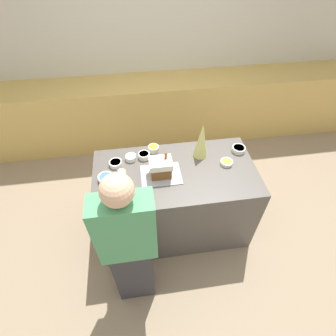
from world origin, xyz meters
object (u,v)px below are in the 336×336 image
object	(u,v)px
decorative_tree	(202,141)
candy_bowl_front_corner	(106,178)
candy_bowl_center_rear	(131,157)
candy_bowl_far_left	(144,155)
gingerbread_house	(161,167)
candy_bowl_behind_tray	(116,163)
candy_bowl_far_right	(239,149)
baking_tray	(161,175)
candy_bowl_near_tray_left	(227,162)
candy_bowl_beside_tree	(154,148)
person	(129,246)

from	to	relation	value
decorative_tree	candy_bowl_front_corner	distance (m)	0.96
candy_bowl_center_rear	candy_bowl_far_left	bearing A→B (deg)	3.61
candy_bowl_front_corner	gingerbread_house	bearing A→B (deg)	-0.88
candy_bowl_far_left	candy_bowl_front_corner	size ratio (longest dim) A/B	0.81
decorative_tree	candy_bowl_behind_tray	xyz separation A→B (m)	(-0.84, -0.02, -0.16)
gingerbread_house	candy_bowl_center_rear	distance (m)	0.38
candy_bowl_front_corner	candy_bowl_center_rear	bearing A→B (deg)	45.89
decorative_tree	candy_bowl_center_rear	size ratio (longest dim) A/B	3.49
gingerbread_house	decorative_tree	xyz separation A→B (m)	(0.42, 0.22, 0.09)
candy_bowl_far_left	candy_bowl_far_right	xyz separation A→B (m)	(0.96, -0.04, -0.00)
candy_bowl_behind_tray	candy_bowl_center_rear	bearing A→B (deg)	21.93
baking_tray	candy_bowl_center_rear	distance (m)	0.37
candy_bowl_near_tray_left	candy_bowl_far_right	size ratio (longest dim) A/B	0.88
candy_bowl_beside_tree	candy_bowl_front_corner	world-z (taller)	candy_bowl_beside_tree
candy_bowl_near_tray_left	candy_bowl_beside_tree	distance (m)	0.74
candy_bowl_behind_tray	person	bearing A→B (deg)	-84.14
candy_bowl_behind_tray	candy_bowl_center_rear	xyz separation A→B (m)	(0.15, 0.06, 0.00)
candy_bowl_far_left	candy_bowl_beside_tree	bearing A→B (deg)	40.56
decorative_tree	candy_bowl_beside_tree	bearing A→B (deg)	163.62
decorative_tree	candy_bowl_near_tray_left	xyz separation A→B (m)	(0.23, -0.16, -0.17)
candy_bowl_near_tray_left	candy_bowl_far_right	world-z (taller)	candy_bowl_far_right
person	candy_bowl_front_corner	bearing A→B (deg)	104.93
candy_bowl_far_left	candy_bowl_far_right	distance (m)	0.96
candy_bowl_near_tray_left	candy_bowl_center_rear	distance (m)	0.94
candy_bowl_beside_tree	candy_bowl_far_right	world-z (taller)	candy_bowl_beside_tree
candy_bowl_far_right	candy_bowl_front_corner	bearing A→B (deg)	-170.90
person	candy_bowl_beside_tree	bearing A→B (deg)	73.47
candy_bowl_near_tray_left	candy_bowl_center_rear	world-z (taller)	candy_bowl_center_rear
candy_bowl_behind_tray	candy_bowl_near_tray_left	bearing A→B (deg)	-7.33
candy_bowl_far_left	candy_bowl_center_rear	bearing A→B (deg)	-176.39
candy_bowl_behind_tray	candy_bowl_near_tray_left	xyz separation A→B (m)	(1.06, -0.14, -0.00)
candy_bowl_behind_tray	candy_bowl_front_corner	world-z (taller)	candy_bowl_front_corner
gingerbread_house	person	size ratio (longest dim) A/B	0.15
gingerbread_house	person	distance (m)	0.75
baking_tray	candy_bowl_far_left	xyz separation A→B (m)	(-0.14, 0.26, 0.03)
baking_tray	candy_bowl_beside_tree	size ratio (longest dim) A/B	3.41
candy_bowl_beside_tree	baking_tray	bearing A→B (deg)	-84.89
candy_bowl_near_tray_left	decorative_tree	bearing A→B (deg)	144.61
candy_bowl_near_tray_left	candy_bowl_front_corner	bearing A→B (deg)	-177.60
candy_bowl_far_right	person	size ratio (longest dim) A/B	0.08
candy_bowl_beside_tree	candy_bowl_behind_tray	bearing A→B (deg)	-157.71
decorative_tree	candy_bowl_center_rear	xyz separation A→B (m)	(-0.69, 0.04, -0.16)
candy_bowl_behind_tray	candy_bowl_center_rear	distance (m)	0.16
decorative_tree	person	xyz separation A→B (m)	(-0.75, -0.87, -0.25)
baking_tray	candy_bowl_front_corner	size ratio (longest dim) A/B	2.68
candy_bowl_beside_tree	candy_bowl_center_rear	bearing A→B (deg)	-157.48
gingerbread_house	person	world-z (taller)	person
gingerbread_house	candy_bowl_near_tray_left	bearing A→B (deg)	4.94
decorative_tree	candy_bowl_front_corner	xyz separation A→B (m)	(-0.93, -0.21, -0.16)
baking_tray	candy_bowl_far_left	size ratio (longest dim) A/B	3.29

